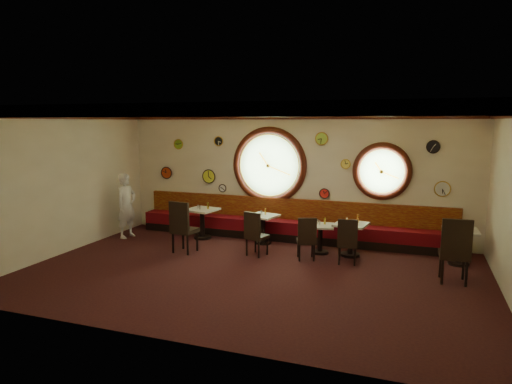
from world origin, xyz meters
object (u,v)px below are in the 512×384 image
(chair_d, at_px, (348,238))
(condiment_b_salt, at_px, (261,212))
(condiment_b_bottle, at_px, (265,212))
(waiter, at_px, (127,205))
(condiment_c_bottle, at_px, (325,221))
(table_b, at_px, (263,225))
(condiment_c_salt, at_px, (318,222))
(condiment_a_bottle, at_px, (208,206))
(condiment_c_pepper, at_px, (319,222))
(condiment_a_salt, at_px, (198,207))
(condiment_d_salt, at_px, (347,220))
(chair_c, at_px, (307,236))
(table_d, at_px, (351,235))
(table_e, at_px, (460,242))
(condiment_b_pepper, at_px, (262,213))
(condiment_a_pepper, at_px, (200,207))
(condiment_e_salt, at_px, (457,226))
(condiment_e_bottle, at_px, (464,225))
(chair_a, at_px, (182,224))
(table_c, at_px, (320,235))
(condiment_e_pepper, at_px, (464,227))
(condiment_d_pepper, at_px, (354,222))
(condiment_d_bottle, at_px, (358,219))
(chair_e, at_px, (455,247))
(table_a, at_px, (202,220))

(chair_d, relative_size, condiment_b_salt, 6.26)
(condiment_b_bottle, xyz_separation_m, waiter, (-3.54, -0.65, 0.05))
(condiment_c_bottle, bearing_deg, table_b, 169.81)
(table_b, xyz_separation_m, condiment_b_salt, (-0.09, 0.10, 0.31))
(condiment_c_salt, relative_size, condiment_a_bottle, 0.66)
(condiment_c_pepper, distance_m, condiment_a_bottle, 2.97)
(condiment_a_salt, relative_size, condiment_d_salt, 0.97)
(chair_c, distance_m, condiment_a_salt, 3.22)
(condiment_c_bottle, bearing_deg, table_d, -6.73)
(table_e, bearing_deg, condiment_b_pepper, 177.34)
(condiment_a_pepper, height_order, condiment_e_salt, condiment_a_pepper)
(table_b, xyz_separation_m, condiment_e_bottle, (4.46, -0.16, 0.38))
(table_e, relative_size, condiment_d_salt, 7.77)
(chair_a, distance_m, chair_d, 3.68)
(condiment_a_pepper, bearing_deg, condiment_e_bottle, -0.13)
(table_c, distance_m, condiment_d_salt, 0.69)
(condiment_c_salt, height_order, waiter, waiter)
(condiment_b_bottle, bearing_deg, chair_d, -25.94)
(condiment_e_pepper, bearing_deg, condiment_c_bottle, -179.19)
(chair_a, bearing_deg, condiment_c_bottle, 26.56)
(condiment_a_salt, bearing_deg, chair_a, -78.24)
(condiment_b_bottle, bearing_deg, condiment_a_bottle, -177.21)
(condiment_e_bottle, bearing_deg, condiment_a_salt, 178.98)
(condiment_d_pepper, xyz_separation_m, condiment_c_bottle, (-0.67, 0.12, -0.05))
(condiment_e_bottle, bearing_deg, condiment_b_salt, 176.76)
(condiment_d_pepper, bearing_deg, condiment_e_bottle, 6.39)
(table_b, height_order, chair_c, chair_c)
(condiment_c_bottle, bearing_deg, table_e, 1.41)
(condiment_a_pepper, xyz_separation_m, condiment_e_salt, (5.97, 0.03, -0.01))
(condiment_b_bottle, relative_size, condiment_d_bottle, 0.81)
(condiment_c_salt, distance_m, condiment_c_pepper, 0.10)
(condiment_b_bottle, xyz_separation_m, condiment_e_bottle, (4.42, -0.21, 0.05))
(condiment_d_bottle, bearing_deg, condiment_c_salt, -175.00)
(chair_e, bearing_deg, condiment_d_bottle, 143.77)
(chair_d, bearing_deg, waiter, 169.21)
(chair_e, relative_size, condiment_a_pepper, 7.69)
(table_b, relative_size, condiment_b_pepper, 7.43)
(table_d, xyz_separation_m, condiment_d_salt, (-0.11, 0.10, 0.32))
(table_c, distance_m, condiment_b_salt, 1.69)
(condiment_a_salt, xyz_separation_m, condiment_b_salt, (1.65, 0.15, -0.06))
(condiment_b_salt, bearing_deg, chair_d, -25.58)
(table_e, distance_m, condiment_d_bottle, 2.13)
(table_a, distance_m, condiment_e_pepper, 6.09)
(chair_c, xyz_separation_m, condiment_b_pepper, (-1.36, 0.99, 0.22))
(condiment_d_salt, xyz_separation_m, condiment_b_bottle, (-2.02, 0.31, -0.01))
(chair_d, distance_m, condiment_a_salt, 4.05)
(table_a, relative_size, table_b, 1.04)
(chair_c, xyz_separation_m, condiment_a_salt, (-3.07, 0.95, 0.28))
(waiter, bearing_deg, condiment_d_pepper, -78.50)
(condiment_e_salt, xyz_separation_m, condiment_e_pepper, (0.13, -0.13, 0.00))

